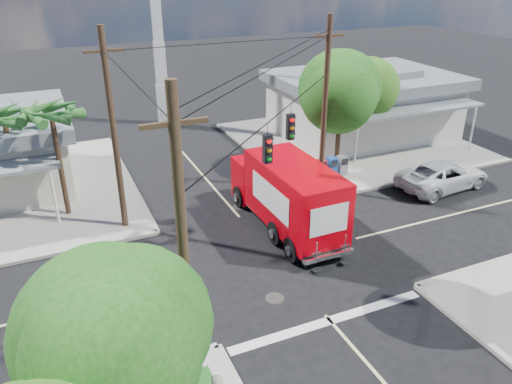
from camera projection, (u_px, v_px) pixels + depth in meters
ground at (275, 258)px, 20.77m from camera, size 120.00×120.00×0.00m
sidewalk_ne at (350, 141)px, 33.72m from camera, size 14.12×14.12×0.14m
road_markings at (292, 277)px, 19.55m from camera, size 32.00×32.00×0.01m
building_ne at (363, 102)px, 34.25m from camera, size 11.80×10.20×4.50m
radio_tower at (159, 47)px, 35.08m from camera, size 0.80×0.80×17.00m
tree_sw_front at (132, 340)px, 10.12m from camera, size 3.88×3.78×6.03m
tree_ne_front at (342, 92)px, 26.96m from camera, size 4.21×4.14×6.66m
tree_ne_back at (358, 89)px, 29.98m from camera, size 3.77×3.66×5.82m
palm_nw_front at (51, 115)px, 22.07m from camera, size 3.01×3.08×5.59m
palm_nw_back at (4, 119)px, 22.73m from camera, size 3.01×3.08×5.19m
utility_poles at (223, 146)px, 19.52m from camera, size 12.00×10.68×9.00m
vending_boxes at (331, 167)px, 27.98m from camera, size 1.90×0.50×1.10m
delivery_truck at (287, 194)px, 22.45m from camera, size 2.60×7.78×3.34m
parked_car at (443, 175)px, 26.83m from camera, size 5.55×2.99×1.48m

